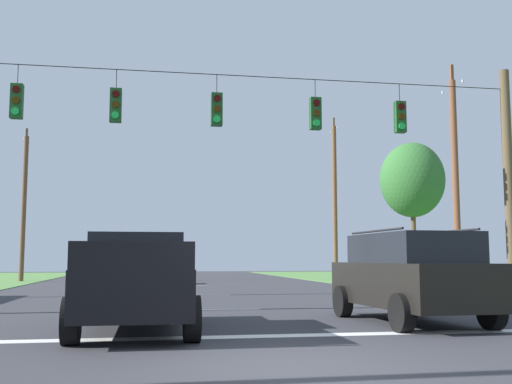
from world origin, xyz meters
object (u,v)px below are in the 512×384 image
object	(u,v)px
overhead_signal_span	(216,163)
suv_black	(410,275)
pickup_truck	(136,282)
utility_pole_mid_right	(456,181)
utility_pole_far_right	(335,200)
tree_roadside_right	(412,180)
distant_car_crossing_white	(147,270)
utility_pole_far_left	(24,206)

from	to	relation	value
overhead_signal_span	suv_black	distance (m)	6.43
pickup_truck	utility_pole_mid_right	size ratio (longest dim) A/B	0.57
pickup_truck	utility_pole_far_right	size ratio (longest dim) A/B	0.49
pickup_truck	tree_roadside_right	size ratio (longest dim) A/B	0.66
overhead_signal_span	distant_car_crossing_white	bearing A→B (deg)	96.10
distant_car_crossing_white	utility_pole_far_right	world-z (taller)	utility_pole_far_right
overhead_signal_span	utility_pole_mid_right	size ratio (longest dim) A/B	1.96
pickup_truck	tree_roadside_right	world-z (taller)	tree_roadside_right
pickup_truck	suv_black	size ratio (longest dim) A/B	1.11
utility_pole_far_right	utility_pole_far_left	distance (m)	20.10
utility_pole_far_left	tree_roadside_right	bearing A→B (deg)	-16.50
pickup_truck	distant_car_crossing_white	bearing A→B (deg)	89.57
utility_pole_mid_right	tree_roadside_right	distance (m)	10.81
utility_pole_far_right	utility_pole_far_left	bearing A→B (deg)	178.85
overhead_signal_span	distant_car_crossing_white	distance (m)	18.14
utility_pole_far_right	pickup_truck	bearing A→B (deg)	-114.86
overhead_signal_span	utility_pole_far_right	world-z (taller)	utility_pole_far_right
utility_pole_mid_right	tree_roadside_right	xyz separation A→B (m)	(2.79, 10.35, 1.39)
pickup_truck	suv_black	xyz separation A→B (m)	(6.02, 0.42, 0.09)
distant_car_crossing_white	utility_pole_far_right	distance (m)	14.06
distant_car_crossing_white	tree_roadside_right	bearing A→B (deg)	-5.59
tree_roadside_right	utility_pole_mid_right	bearing A→B (deg)	-105.08
utility_pole_far_left	overhead_signal_span	bearing A→B (deg)	-67.34
overhead_signal_span	utility_pole_far_right	xyz separation A→B (m)	(10.48, 22.60, 1.23)
utility_pole_mid_right	distant_car_crossing_white	bearing A→B (deg)	136.17
suv_black	distant_car_crossing_white	distance (m)	22.54
pickup_truck	utility_pole_far_left	bearing A→B (deg)	105.36
utility_pole_far_right	tree_roadside_right	size ratio (longest dim) A/B	1.35
distant_car_crossing_white	utility_pole_far_left	xyz separation A→B (m)	(-7.71, 5.28, 3.91)
suv_black	utility_pole_far_left	size ratio (longest dim) A/B	0.51
overhead_signal_span	utility_pole_far_right	bearing A→B (deg)	65.12
suv_black	utility_pole_far_right	xyz separation A→B (m)	(6.52, 26.64, 4.30)
pickup_truck	utility_pole_far_right	bearing A→B (deg)	65.14
distant_car_crossing_white	utility_pole_far_right	xyz separation A→B (m)	(12.38, 4.88, 4.57)
suv_black	utility_pole_mid_right	size ratio (longest dim) A/B	0.52
distant_car_crossing_white	utility_pole_far_right	bearing A→B (deg)	21.51
suv_black	utility_pole_far_left	distance (m)	30.48
overhead_signal_span	pickup_truck	world-z (taller)	overhead_signal_span
tree_roadside_right	distant_car_crossing_white	bearing A→B (deg)	174.41
pickup_truck	distant_car_crossing_white	xyz separation A→B (m)	(0.17, 22.18, -0.18)
pickup_truck	utility_pole_mid_right	xyz separation A→B (m)	(12.49, 10.35, 3.60)
pickup_truck	tree_roadside_right	xyz separation A→B (m)	(15.28, 20.71, 4.99)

